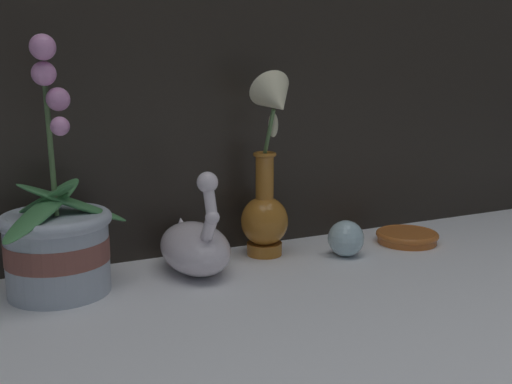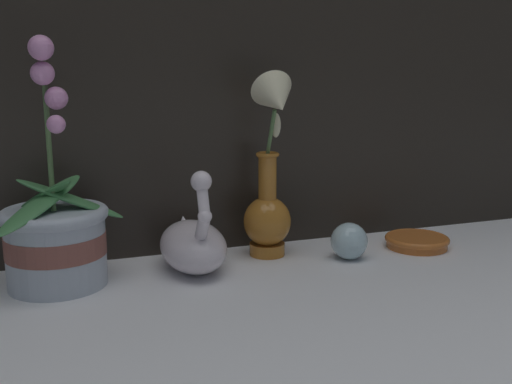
{
  "view_description": "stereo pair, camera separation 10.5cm",
  "coord_description": "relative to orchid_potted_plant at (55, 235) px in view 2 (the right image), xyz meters",
  "views": [
    {
      "loc": [
        -0.42,
        -0.82,
        0.34
      ],
      "look_at": [
        0.02,
        0.11,
        0.13
      ],
      "focal_mm": 42.0,
      "sensor_mm": 36.0,
      "label": 1
    },
    {
      "loc": [
        -0.33,
        -0.86,
        0.34
      ],
      "look_at": [
        0.02,
        0.11,
        0.13
      ],
      "focal_mm": 42.0,
      "sensor_mm": 36.0,
      "label": 2
    }
  ],
  "objects": [
    {
      "name": "ground_plane",
      "position": [
        0.32,
        -0.11,
        -0.08
      ],
      "size": [
        2.8,
        2.8,
        0.0
      ],
      "primitive_type": "plane",
      "color": "white"
    },
    {
      "name": "orchid_potted_plant",
      "position": [
        0.0,
        0.0,
        0.0
      ],
      "size": [
        0.21,
        0.2,
        0.39
      ],
      "color": "#B2BCCC",
      "rests_on": "ground_plane"
    },
    {
      "name": "swan_figurine",
      "position": [
        0.22,
        0.0,
        -0.04
      ],
      "size": [
        0.11,
        0.2,
        0.18
      ],
      "color": "white",
      "rests_on": "ground_plane"
    },
    {
      "name": "blue_vase",
      "position": [
        0.37,
        0.02,
        0.05
      ],
      "size": [
        0.09,
        0.13,
        0.34
      ],
      "color": "#B26B23",
      "rests_on": "ground_plane"
    },
    {
      "name": "glass_sphere",
      "position": [
        0.51,
        -0.04,
        -0.05
      ],
      "size": [
        0.07,
        0.07,
        0.07
      ],
      "color": "silver",
      "rests_on": "ground_plane"
    },
    {
      "name": "amber_dish",
      "position": [
        0.67,
        -0.02,
        -0.07
      ],
      "size": [
        0.12,
        0.12,
        0.02
      ],
      "color": "#C66628",
      "rests_on": "ground_plane"
    }
  ]
}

